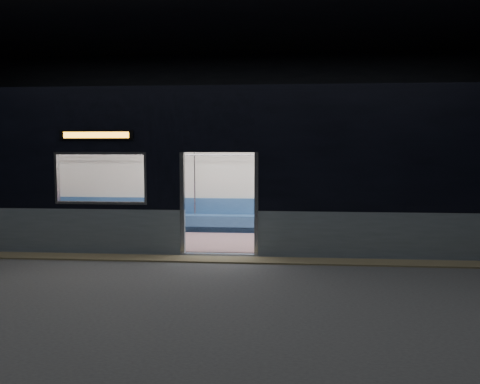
# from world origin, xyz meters

# --- Properties ---
(station_floor) EXTENTS (24.00, 14.00, 0.01)m
(station_floor) POSITION_xyz_m (0.00, 0.00, -0.01)
(station_floor) COLOR #47494C
(station_floor) RESTS_ON ground
(station_envelope) EXTENTS (24.00, 14.00, 5.00)m
(station_envelope) POSITION_xyz_m (0.00, 0.00, 3.66)
(station_envelope) COLOR black
(station_envelope) RESTS_ON station_floor
(tactile_strip) EXTENTS (22.80, 0.50, 0.03)m
(tactile_strip) POSITION_xyz_m (0.00, 0.55, 0.01)
(tactile_strip) COLOR #8C7F59
(tactile_strip) RESTS_ON station_floor
(metro_car) EXTENTS (18.00, 3.04, 3.35)m
(metro_car) POSITION_xyz_m (-0.00, 2.54, 1.85)
(metro_car) COLOR gray
(metro_car) RESTS_ON station_floor
(passenger) EXTENTS (0.38, 0.66, 1.32)m
(passenger) POSITION_xyz_m (-1.73, 3.55, 0.78)
(passenger) COLOR black
(passenger) RESTS_ON metro_car
(handbag) EXTENTS (0.29, 0.25, 0.14)m
(handbag) POSITION_xyz_m (-1.78, 3.34, 0.67)
(handbag) COLOR black
(handbag) RESTS_ON passenger
(transit_map) EXTENTS (0.98, 0.03, 0.63)m
(transit_map) POSITION_xyz_m (2.43, 3.85, 1.47)
(transit_map) COLOR white
(transit_map) RESTS_ON metro_car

